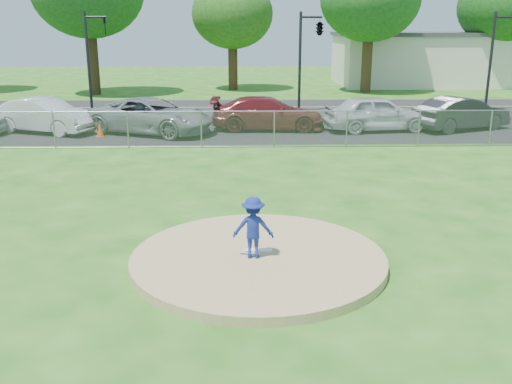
% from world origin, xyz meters
% --- Properties ---
extents(ground, '(120.00, 120.00, 0.00)m').
position_xyz_m(ground, '(0.00, 10.00, 0.00)').
color(ground, '#215813').
rests_on(ground, ground).
extents(pitchers_mound, '(5.40, 5.40, 0.20)m').
position_xyz_m(pitchers_mound, '(0.00, 0.00, 0.10)').
color(pitchers_mound, tan).
rests_on(pitchers_mound, ground).
extents(pitching_rubber, '(0.60, 0.15, 0.04)m').
position_xyz_m(pitching_rubber, '(0.00, 0.20, 0.22)').
color(pitching_rubber, white).
rests_on(pitching_rubber, pitchers_mound).
extents(chain_link_fence, '(40.00, 0.06, 1.50)m').
position_xyz_m(chain_link_fence, '(0.00, 12.00, 0.75)').
color(chain_link_fence, gray).
rests_on(chain_link_fence, ground).
extents(parking_lot, '(50.00, 8.00, 0.01)m').
position_xyz_m(parking_lot, '(0.00, 16.50, 0.01)').
color(parking_lot, black).
rests_on(parking_lot, ground).
extents(street, '(60.00, 7.00, 0.01)m').
position_xyz_m(street, '(0.00, 24.00, 0.00)').
color(street, black).
rests_on(street, ground).
extents(commercial_building, '(16.40, 9.40, 4.30)m').
position_xyz_m(commercial_building, '(16.00, 38.00, 2.16)').
color(commercial_building, beige).
rests_on(commercial_building, ground).
extents(tree_center, '(6.16, 6.16, 9.84)m').
position_xyz_m(tree_center, '(-1.00, 34.00, 6.47)').
color(tree_center, '#3B2315').
rests_on(tree_center, ground).
extents(traffic_signal_left, '(1.28, 0.20, 5.60)m').
position_xyz_m(traffic_signal_left, '(-8.76, 22.00, 3.36)').
color(traffic_signal_left, black).
rests_on(traffic_signal_left, ground).
extents(traffic_signal_center, '(1.42, 2.48, 5.60)m').
position_xyz_m(traffic_signal_center, '(3.97, 22.00, 4.61)').
color(traffic_signal_center, black).
rests_on(traffic_signal_center, ground).
extents(traffic_signal_right, '(1.28, 0.20, 5.60)m').
position_xyz_m(traffic_signal_right, '(14.24, 22.00, 3.36)').
color(traffic_signal_right, black).
rests_on(traffic_signal_right, ground).
extents(pitcher, '(0.88, 0.54, 1.31)m').
position_xyz_m(pitcher, '(-0.11, -0.10, 0.86)').
color(pitcher, navy).
rests_on(pitcher, pitchers_mound).
extents(traffic_cone, '(0.33, 0.33, 0.63)m').
position_xyz_m(traffic_cone, '(-6.74, 14.44, 0.33)').
color(traffic_cone, '#DD500B').
rests_on(traffic_cone, parking_lot).
extents(parked_car_white, '(5.17, 3.38, 1.61)m').
position_xyz_m(parked_car_white, '(-9.55, 15.57, 0.82)').
color(parked_car_white, silver).
rests_on(parked_car_white, parking_lot).
extents(parked_car_gray, '(6.45, 4.85, 1.63)m').
position_xyz_m(parked_car_gray, '(-4.53, 15.28, 0.82)').
color(parked_car_gray, gray).
rests_on(parked_car_gray, parking_lot).
extents(parked_car_darkred, '(5.51, 2.44, 1.57)m').
position_xyz_m(parked_car_darkred, '(0.92, 16.11, 0.80)').
color(parked_car_darkred, maroon).
rests_on(parked_car_darkred, parking_lot).
extents(parked_car_pearl, '(5.17, 2.62, 1.69)m').
position_xyz_m(parked_car_pearl, '(6.09, 15.67, 0.85)').
color(parked_car_pearl, silver).
rests_on(parked_car_pearl, parking_lot).
extents(parked_car_charcoal, '(5.06, 3.44, 1.58)m').
position_xyz_m(parked_car_charcoal, '(10.22, 15.83, 0.80)').
color(parked_car_charcoal, '#262628').
rests_on(parked_car_charcoal, parking_lot).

